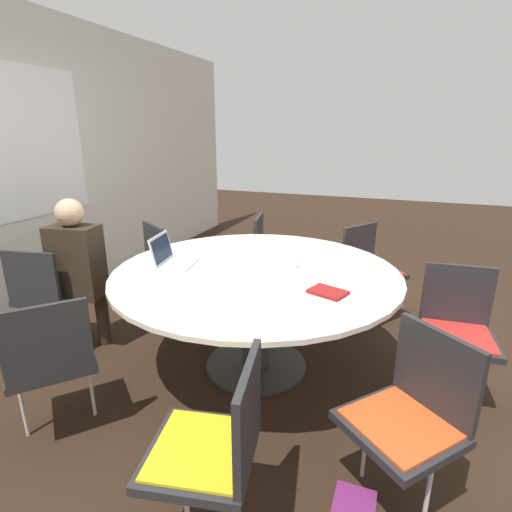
{
  "coord_description": "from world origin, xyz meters",
  "views": [
    {
      "loc": [
        -2.4,
        -0.91,
        1.67
      ],
      "look_at": [
        0.0,
        0.0,
        0.85
      ],
      "focal_mm": 28.0,
      "sensor_mm": 36.0,
      "label": 1
    }
  ],
  "objects": [
    {
      "name": "chair_4",
      "position": [
        0.16,
        -1.29,
        0.5
      ],
      "size": [
        0.45,
        0.47,
        0.85
      ],
      "rotation": [
        0.0,
        0.0,
        7.93
      ],
      "color": "#262628",
      "rests_on": "ground_plane"
    },
    {
      "name": "chair_5",
      "position": [
        1.13,
        -0.66,
        0.5
      ],
      "size": [
        0.6,
        0.59,
        0.85
      ],
      "rotation": [
        0.0,
        0.0,
        8.84
      ],
      "color": "#262628",
      "rests_on": "ground_plane"
    },
    {
      "name": "chair_7",
      "position": [
        0.65,
        1.13,
        0.5
      ],
      "size": [
        0.59,
        0.6,
        0.85
      ],
      "rotation": [
        0.0,
        0.0,
        10.43
      ],
      "color": "#262628",
      "rests_on": "ground_plane"
    },
    {
      "name": "person_0",
      "position": [
        -0.23,
        1.34,
        0.7
      ],
      "size": [
        0.3,
        0.39,
        1.2
      ],
      "rotation": [
        0.0,
        0.0,
        4.89
      ],
      "color": "#2D2319",
      "rests_on": "ground_plane"
    },
    {
      "name": "chair_2",
      "position": [
        -1.27,
        -0.32,
        0.5
      ],
      "size": [
        0.51,
        0.5,
        0.85
      ],
      "rotation": [
        0.0,
        0.0,
        6.48
      ],
      "color": "#262628",
      "rests_on": "ground_plane"
    },
    {
      "name": "coffee_cup",
      "position": [
        0.12,
        -0.22,
        0.79
      ],
      "size": [
        0.08,
        0.08,
        0.08
      ],
      "color": "white",
      "rests_on": "conference_table"
    },
    {
      "name": "chair_0",
      "position": [
        -0.35,
        1.56,
        0.5
      ],
      "size": [
        0.49,
        0.51,
        0.85
      ],
      "rotation": [
        0.0,
        0.0,
        4.89
      ],
      "color": "#262628",
      "rests_on": "ground_plane"
    },
    {
      "name": "spiral_notebook",
      "position": [
        -0.23,
        -0.54,
        0.76
      ],
      "size": [
        0.21,
        0.25,
        0.02
      ],
      "color": "maroon",
      "rests_on": "conference_table"
    },
    {
      "name": "chair_6",
      "position": [
        1.26,
        0.32,
        0.5
      ],
      "size": [
        0.51,
        0.5,
        0.85
      ],
      "rotation": [
        0.0,
        0.0,
        9.62
      ],
      "color": "#262628",
      "rests_on": "ground_plane"
    },
    {
      "name": "laptop",
      "position": [
        -0.11,
        0.6,
        0.8
      ],
      "size": [
        0.34,
        0.31,
        0.21
      ],
      "rotation": [
        0.0,
        0.0,
        0.18
      ],
      "color": "silver",
      "rests_on": "conference_table"
    },
    {
      "name": "chair_1",
      "position": [
        -1.03,
        0.8,
        0.5
      ],
      "size": [
        0.61,
        0.61,
        0.85
      ],
      "rotation": [
        0.0,
        0.0,
        5.57
      ],
      "color": "#262628",
      "rests_on": "ground_plane"
    },
    {
      "name": "ground_plane",
      "position": [
        0.0,
        0.0,
        0.0
      ],
      "size": [
        16.0,
        16.0,
        0.0
      ],
      "primitive_type": "plane",
      "color": "black"
    },
    {
      "name": "chair_3",
      "position": [
        -0.8,
        -1.03,
        0.5
      ],
      "size": [
        0.61,
        0.61,
        0.85
      ],
      "rotation": [
        0.0,
        0.0,
        7.14
      ],
      "color": "#262628",
      "rests_on": "ground_plane"
    },
    {
      "name": "conference_table",
      "position": [
        0.0,
        0.0,
        0.62
      ],
      "size": [
        1.94,
        1.94,
        0.75
      ],
      "color": "#333333",
      "rests_on": "ground_plane"
    }
  ]
}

